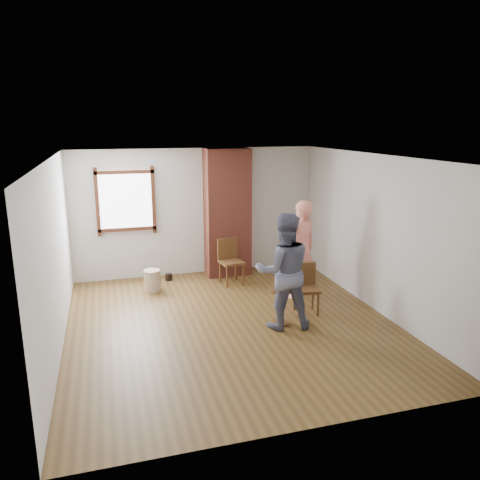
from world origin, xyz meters
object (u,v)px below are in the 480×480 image
object	(u,v)px
side_table	(281,300)
person_pink	(301,250)
dining_chair_right	(306,285)
dining_chair_left	(230,259)
man	(284,271)
stoneware_crock	(152,280)

from	to	relation	value
side_table	person_pink	size ratio (longest dim) A/B	0.34
dining_chair_right	person_pink	xyz separation A→B (m)	(0.18, 0.66, 0.42)
dining_chair_left	man	bearing A→B (deg)	-92.72
stoneware_crock	dining_chair_right	size ratio (longest dim) A/B	0.48
man	person_pink	world-z (taller)	man
dining_chair_right	man	distance (m)	0.85
dining_chair_right	person_pink	distance (m)	0.81
dining_chair_left	dining_chair_right	distance (m)	1.94
dining_chair_left	side_table	size ratio (longest dim) A/B	1.49
dining_chair_left	person_pink	size ratio (longest dim) A/B	0.50
stoneware_crock	man	world-z (taller)	man
side_table	dining_chair_left	bearing A→B (deg)	97.30
stoneware_crock	person_pink	world-z (taller)	person_pink
dining_chair_left	side_table	xyz separation A→B (m)	(0.27, -2.11, -0.10)
stoneware_crock	person_pink	size ratio (longest dim) A/B	0.23
stoneware_crock	side_table	world-z (taller)	side_table
stoneware_crock	dining_chair_left	size ratio (longest dim) A/B	0.45
man	person_pink	distance (m)	1.35
side_table	stoneware_crock	bearing A→B (deg)	130.41
side_table	dining_chair_right	bearing A→B (deg)	32.19
side_table	man	xyz separation A→B (m)	(-0.01, -0.09, 0.50)
stoneware_crock	dining_chair_right	bearing A→B (deg)	-36.51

